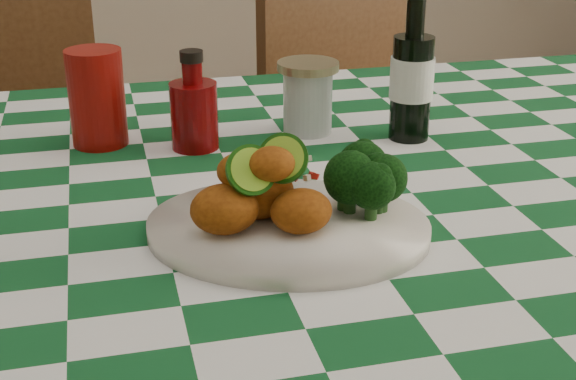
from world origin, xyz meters
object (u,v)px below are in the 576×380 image
object	(u,v)px
red_tumbler	(97,98)
wooden_chair_left	(9,206)
ketchup_bottle	(193,100)
beer_bottle	(413,64)
mason_jar	(308,97)
wooden_chair_right	(380,186)
fried_chicken_pile	(270,186)
plate	(288,229)

from	to	relation	value
red_tumbler	wooden_chair_left	world-z (taller)	wooden_chair_left
red_tumbler	wooden_chair_left	distance (m)	0.66
ketchup_bottle	beer_bottle	distance (m)	0.31
wooden_chair_left	mason_jar	bearing A→B (deg)	-50.60
red_tumbler	wooden_chair_right	world-z (taller)	red_tumbler
wooden_chair_left	fried_chicken_pile	bearing A→B (deg)	-70.83
red_tumbler	mason_jar	world-z (taller)	red_tumbler
fried_chicken_pile	ketchup_bottle	world-z (taller)	ketchup_bottle
red_tumbler	ketchup_bottle	world-z (taller)	ketchup_bottle
red_tumbler	beer_bottle	bearing A→B (deg)	-10.59
fried_chicken_pile	wooden_chair_right	size ratio (longest dim) A/B	0.15
plate	wooden_chair_left	world-z (taller)	wooden_chair_left
ketchup_bottle	fried_chicken_pile	bearing A→B (deg)	-82.47
beer_bottle	wooden_chair_left	bearing A→B (deg)	137.30
plate	ketchup_bottle	size ratio (longest dim) A/B	2.22
plate	wooden_chair_left	size ratio (longest dim) A/B	0.32
plate	mason_jar	distance (m)	0.35
beer_bottle	wooden_chair_right	distance (m)	0.76
wooden_chair_right	ketchup_bottle	bearing A→B (deg)	-152.14
plate	wooden_chair_left	distance (m)	0.99
fried_chicken_pile	mason_jar	distance (m)	0.36
fried_chicken_pile	mason_jar	bearing A→B (deg)	68.33
red_tumbler	wooden_chair_right	bearing A→B (deg)	39.07
wooden_chair_right	mason_jar	bearing A→B (deg)	-141.85
mason_jar	wooden_chair_right	xyz separation A→B (m)	(0.32, 0.52, -0.39)
fried_chicken_pile	mason_jar	xyz separation A→B (m)	(0.13, 0.33, -0.01)
red_tumbler	plate	bearing A→B (deg)	-61.61
beer_bottle	mason_jar	bearing A→B (deg)	155.67
plate	fried_chicken_pile	bearing A→B (deg)	180.00
red_tumbler	wooden_chair_right	xyz separation A→B (m)	(0.62, 0.50, -0.41)
fried_chicken_pile	wooden_chair_left	bearing A→B (deg)	113.37
ketchup_bottle	beer_bottle	bearing A→B (deg)	-6.24
red_tumbler	ketchup_bottle	size ratio (longest dim) A/B	0.98
ketchup_bottle	wooden_chair_left	size ratio (longest dim) A/B	0.14
fried_chicken_pile	wooden_chair_right	distance (m)	1.04
wooden_chair_left	wooden_chair_right	bearing A→B (deg)	-4.49
fried_chicken_pile	wooden_chair_right	world-z (taller)	wooden_chair_right
plate	mason_jar	xyz separation A→B (m)	(0.11, 0.33, 0.04)
ketchup_bottle	wooden_chair_right	size ratio (longest dim) A/B	0.15
ketchup_bottle	mason_jar	distance (m)	0.17
beer_bottle	wooden_chair_right	bearing A→B (deg)	72.63
plate	red_tumbler	xyz separation A→B (m)	(-0.19, 0.35, 0.06)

